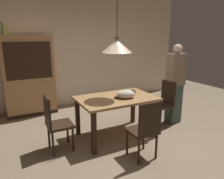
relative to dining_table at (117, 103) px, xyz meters
name	(u,v)px	position (x,y,z in m)	size (l,w,h in m)	color
ground	(127,143)	(0.02, -0.35, -0.65)	(10.00, 10.00, 0.00)	#847056
back_wall	(75,50)	(0.02, 2.30, 0.80)	(6.40, 0.10, 2.90)	beige
dining_table	(117,103)	(0.00, 0.00, 0.00)	(1.40, 0.90, 0.75)	#A87A4C
chair_near_front	(145,128)	(0.00, -0.88, -0.14)	(0.40, 0.40, 0.93)	black
chair_left_side	(55,121)	(-1.13, 0.00, -0.14)	(0.40, 0.40, 0.93)	black
chair_right_side	(164,101)	(1.13, 0.00, -0.14)	(0.40, 0.40, 0.93)	black
cat_sleeping	(127,94)	(0.14, -0.12, 0.18)	(0.40, 0.30, 0.16)	beige
pendant_lamp	(117,46)	(0.00, 0.00, 1.01)	(0.52, 0.52, 1.30)	beige
hutch_bookcase	(29,77)	(-1.23, 1.97, 0.24)	(1.12, 0.45, 1.85)	#A87A4C
book_green_slim	(2,28)	(-1.67, 1.97, 1.33)	(0.03, 0.20, 0.26)	#427A4C
book_yellow_short	(5,30)	(-1.62, 1.97, 1.29)	(0.04, 0.20, 0.18)	gold
person_standing	(175,84)	(1.40, 0.00, 0.19)	(0.36, 0.22, 1.67)	#3D564C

